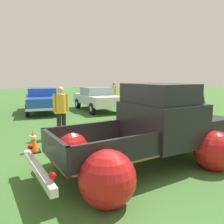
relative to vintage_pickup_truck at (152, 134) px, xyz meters
name	(u,v)px	position (x,y,z in m)	size (l,w,h in m)	color
ground_plane	(138,168)	(-0.39, -0.04, -0.76)	(80.00, 80.00, 0.00)	#3D6B2D
vintage_pickup_truck	(152,134)	(0.00, 0.00, 0.00)	(4.80, 3.16, 1.96)	black
show_car_1	(42,99)	(-1.22, 9.54, 0.03)	(2.17, 4.53, 1.43)	black
show_car_2	(97,98)	(2.02, 8.86, 0.03)	(1.98, 4.37, 1.43)	black
show_car_3	(144,96)	(5.56, 9.11, 0.02)	(2.21, 4.37, 1.43)	black
spectator_1	(114,93)	(3.79, 10.20, 0.21)	(0.36, 0.53, 1.70)	#4C4742
spectator_2	(61,109)	(-1.41, 3.35, 0.25)	(0.53, 0.35, 1.75)	black
lane_cone_0	(33,141)	(-2.46, 2.14, -0.45)	(0.36, 0.36, 0.63)	black
lane_cone_1	(123,125)	(0.76, 2.95, -0.45)	(0.36, 0.36, 0.63)	black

